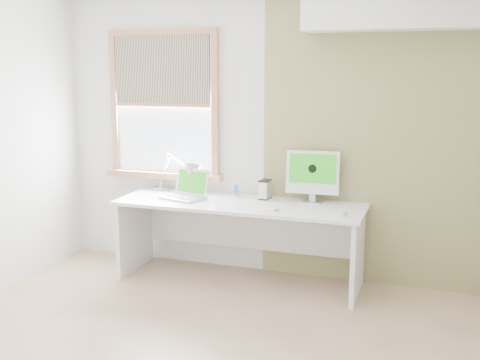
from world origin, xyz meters
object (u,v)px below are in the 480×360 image
at_px(external_drive, 265,189).
at_px(imac, 313,174).
at_px(desk, 241,222).
at_px(laptop, 187,191).
at_px(desk_lamp, 185,174).

height_order(external_drive, imac, imac).
xyz_separation_m(desk, laptop, (-0.51, -0.04, 0.26)).
bearing_deg(imac, desk_lamp, -177.70).
height_order(desk, imac, imac).
distance_m(laptop, imac, 1.15).
distance_m(desk_lamp, imac, 1.20).
bearing_deg(desk, desk_lamp, 168.72).
xyz_separation_m(desk_lamp, external_drive, (0.77, 0.04, -0.10)).
relative_size(desk, desk_lamp, 3.69).
bearing_deg(desk_lamp, imac, 2.30).
distance_m(desk, external_drive, 0.37).
relative_size(external_drive, imac, 0.37).
distance_m(desk_lamp, laptop, 0.22).
xyz_separation_m(desk, desk_lamp, (-0.59, 0.12, 0.38)).
relative_size(desk_lamp, external_drive, 3.42).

